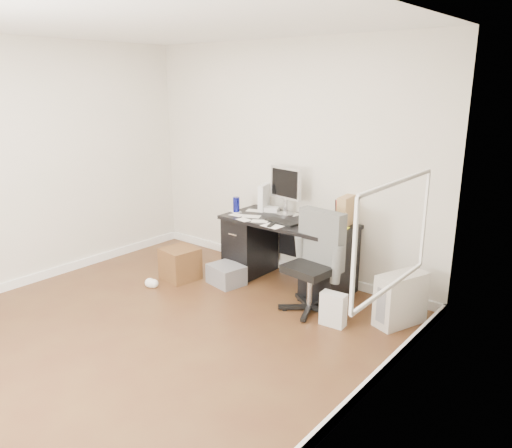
{
  "coord_description": "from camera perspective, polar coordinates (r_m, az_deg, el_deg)",
  "views": [
    {
      "loc": [
        3.38,
        -2.73,
        2.23
      ],
      "look_at": [
        0.2,
        1.2,
        0.79
      ],
      "focal_mm": 35.0,
      "sensor_mm": 36.0,
      "label": 1
    }
  ],
  "objects": [
    {
      "name": "yellow_book",
      "position": [
        5.11,
        9.38,
        -0.84
      ],
      "size": [
        0.24,
        0.28,
        0.04
      ],
      "primitive_type": "cube",
      "rotation": [
        0.0,
        0.0,
        0.17
      ],
      "color": "yellow",
      "rests_on": "desk"
    },
    {
      "name": "computer_mouse",
      "position": [
        5.44,
        5.94,
        0.42
      ],
      "size": [
        0.08,
        0.08,
        0.06
      ],
      "primitive_type": "sphere",
      "rotation": [
        0.0,
        0.0,
        -0.28
      ],
      "color": "silver",
      "rests_on": "desk"
    },
    {
      "name": "paper_remote",
      "position": [
        5.31,
        1.87,
        -0.14
      ],
      "size": [
        0.23,
        0.19,
        0.02
      ],
      "primitive_type": null,
      "rotation": [
        0.0,
        0.0,
        -0.05
      ],
      "color": "white",
      "rests_on": "desk"
    },
    {
      "name": "white_binder",
      "position": [
        5.95,
        0.91,
        3.07
      ],
      "size": [
        0.2,
        0.29,
        0.31
      ],
      "primitive_type": "cube",
      "rotation": [
        0.0,
        0.0,
        0.33
      ],
      "color": "silver",
      "rests_on": "desk"
    },
    {
      "name": "magazine_file",
      "position": [
        5.39,
        10.24,
        1.49
      ],
      "size": [
        0.16,
        0.28,
        0.32
      ],
      "primitive_type": "cube",
      "rotation": [
        0.0,
        0.0,
        0.1
      ],
      "color": "#AC8153",
      "rests_on": "desk"
    },
    {
      "name": "wicker_basket",
      "position": [
        5.91,
        -8.67,
        -4.5
      ],
      "size": [
        0.42,
        0.42,
        0.37
      ],
      "primitive_type": "cube",
      "rotation": [
        0.0,
        0.0,
        -0.14
      ],
      "color": "#533118",
      "rests_on": "ground"
    },
    {
      "name": "desk",
      "position": [
        5.66,
        3.64,
        -2.97
      ],
      "size": [
        1.5,
        0.7,
        0.75
      ],
      "color": "black",
      "rests_on": "ground"
    },
    {
      "name": "ground",
      "position": [
        4.88,
        -11.01,
        -11.56
      ],
      "size": [
        4.0,
        4.0,
        0.0
      ],
      "primitive_type": "plane",
      "color": "#4B2818",
      "rests_on": "ground"
    },
    {
      "name": "pc_tower",
      "position": [
        4.96,
        16.22,
        -8.25
      ],
      "size": [
        0.39,
        0.55,
        0.51
      ],
      "primitive_type": "cube",
      "rotation": [
        0.0,
        0.0,
        -0.36
      ],
      "color": "beige",
      "rests_on": "ground"
    },
    {
      "name": "travel_mug",
      "position": [
        5.88,
        -2.27,
        2.23
      ],
      "size": [
        0.09,
        0.09,
        0.18
      ],
      "primitive_type": "cylinder",
      "rotation": [
        0.0,
        0.0,
        -0.15
      ],
      "color": "navy",
      "rests_on": "desk"
    },
    {
      "name": "room_shell",
      "position": [
        4.37,
        -11.59,
        8.09
      ],
      "size": [
        4.02,
        4.02,
        2.71
      ],
      "color": "silver",
      "rests_on": "ground"
    },
    {
      "name": "desk_printer",
      "position": [
        5.73,
        -3.4,
        -5.79
      ],
      "size": [
        0.43,
        0.38,
        0.22
      ],
      "primitive_type": "cube",
      "rotation": [
        0.0,
        0.0,
        -0.19
      ],
      "color": "slate",
      "rests_on": "ground"
    },
    {
      "name": "keyboard",
      "position": [
        5.44,
        2.95,
        0.25
      ],
      "size": [
        0.41,
        0.19,
        0.02
      ],
      "primitive_type": "cube",
      "rotation": [
        0.0,
        0.0,
        -0.14
      ],
      "color": "black",
      "rests_on": "desk"
    },
    {
      "name": "pen_cup",
      "position": [
        5.48,
        9.24,
        1.45
      ],
      "size": [
        0.11,
        0.11,
        0.26
      ],
      "primitive_type": null,
      "rotation": [
        0.0,
        0.0,
        -0.02
      ],
      "color": "#593519",
      "rests_on": "desk"
    },
    {
      "name": "office_chair",
      "position": [
        4.96,
        6.26,
        -4.48
      ],
      "size": [
        0.64,
        0.64,
        1.02
      ],
      "primitive_type": null,
      "rotation": [
        0.0,
        0.0,
        -0.11
      ],
      "color": "#4D4F4D",
      "rests_on": "ground"
    },
    {
      "name": "lcd_monitor",
      "position": [
        5.71,
        3.44,
        3.8
      ],
      "size": [
        0.48,
        0.32,
        0.57
      ],
      "primitive_type": null,
      "rotation": [
        0.0,
        0.0,
        -0.15
      ],
      "color": "silver",
      "rests_on": "desk"
    },
    {
      "name": "loose_papers",
      "position": [
        5.63,
        1.73,
        0.7
      ],
      "size": [
        1.1,
        0.6,
        0.0
      ],
      "primitive_type": null,
      "color": "white",
      "rests_on": "desk"
    },
    {
      "name": "shopping_bag",
      "position": [
        4.83,
        8.81,
        -9.61
      ],
      "size": [
        0.25,
        0.19,
        0.33
      ],
      "primitive_type": "cube",
      "rotation": [
        0.0,
        0.0,
        0.08
      ],
      "color": "silver",
      "rests_on": "ground"
    }
  ]
}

